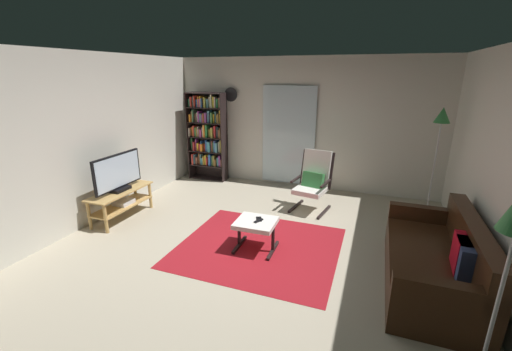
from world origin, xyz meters
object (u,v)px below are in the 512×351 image
lounge_armchair (313,179)px  ottoman (256,226)px  tv_stand (122,200)px  cell_phone (259,219)px  wall_clock (231,94)px  tv_remote (259,221)px  bookshelf_near_tv (207,134)px  television (118,174)px  leather_sofa (437,263)px  floor_lamp_by_shelf (441,125)px

lounge_armchair → ottoman: bearing=-104.6°
tv_stand → cell_phone: tv_stand is taller
tv_stand → wall_clock: 3.09m
cell_phone → tv_remote: bearing=-96.0°
bookshelf_near_tv → ottoman: bookshelf_near_tv is taller
television → cell_phone: bearing=-2.9°
ottoman → tv_remote: (0.04, -0.00, 0.08)m
lounge_armchair → tv_remote: size_ratio=7.10×
tv_remote → leather_sofa: bearing=21.8°
cell_phone → floor_lamp_by_shelf: size_ratio=0.08×
tv_stand → floor_lamp_by_shelf: 5.17m
bookshelf_near_tv → floor_lamp_by_shelf: bearing=-7.4°
ottoman → cell_phone: 0.10m
lounge_armchair → cell_phone: lounge_armchair is taller
television → leather_sofa: television is taller
tv_remote → wall_clock: size_ratio=0.50×
cell_phone → wall_clock: wall_clock is taller
ottoman → lounge_armchair: bearing=75.4°
lounge_armchair → tv_stand: bearing=-152.4°
television → ottoman: size_ratio=1.83×
leather_sofa → wall_clock: size_ratio=6.55×
cell_phone → wall_clock: size_ratio=0.48×
tv_stand → tv_remote: (2.44, -0.19, 0.12)m
tv_stand → lounge_armchair: size_ratio=1.11×
television → lounge_armchair: (2.84, 1.49, -0.23)m
leather_sofa → television: bearing=177.0°
cell_phone → wall_clock: 3.43m
lounge_armchair → ottoman: (-0.43, -1.67, -0.19)m
lounge_armchair → floor_lamp_by_shelf: (1.85, 0.32, 0.98)m
tv_stand → wall_clock: (0.82, 2.55, 1.54)m
leather_sofa → lounge_armchair: (-1.71, 1.73, 0.24)m
tv_remote → floor_lamp_by_shelf: (2.24, 1.99, 1.09)m
bookshelf_near_tv → tv_stand: bearing=-97.6°
tv_stand → leather_sofa: 4.56m
bookshelf_near_tv → ottoman: size_ratio=3.55×
television → tv_remote: television is taller
leather_sofa → lounge_armchair: size_ratio=1.86×
tv_stand → bookshelf_near_tv: 2.49m
leather_sofa → cell_phone: 2.13m
television → lounge_armchair: bearing=27.7°
wall_clock → cell_phone: bearing=-59.1°
floor_lamp_by_shelf → lounge_armchair: bearing=-170.1°
lounge_armchair → wall_clock: bearing=152.2°
floor_lamp_by_shelf → leather_sofa: bearing=-93.8°
television → leather_sofa: 4.58m
bookshelf_near_tv → cell_phone: 3.33m
floor_lamp_by_shelf → wall_clock: (-3.87, 0.74, 0.33)m
tv_stand → wall_clock: bearing=72.1°
bookshelf_near_tv → floor_lamp_by_shelf: bookshelf_near_tv is taller
ottoman → tv_remote: 0.09m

